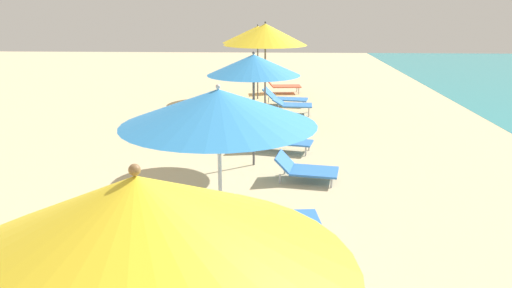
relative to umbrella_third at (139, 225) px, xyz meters
The scene contains 12 objects.
umbrella_third is the anchor object (origin of this frame).
umbrella_fourth 3.69m from the umbrella_third, 90.71° to the left, with size 2.47×2.47×2.45m.
lounger_fourth_shoreside 5.14m from the umbrella_third, 82.05° to the left, with size 1.37×0.72×0.55m.
umbrella_fifth 7.91m from the umbrella_third, 88.69° to the left, with size 1.95×1.95×2.46m.
lounger_fifth_shoreside 9.24m from the umbrella_third, 85.41° to the left, with size 1.63×0.88×0.58m.
lounger_fifth_inland 7.38m from the umbrella_third, 79.80° to the left, with size 1.32×0.88×0.52m.
umbrella_sixth 11.86m from the umbrella_third, 88.46° to the left, with size 2.39×2.39×2.92m.
lounger_sixth_shoreside 13.25m from the umbrella_third, 84.99° to the left, with size 1.30×0.76×0.53m.
lounger_sixth_inland 10.82m from the umbrella_third, 85.90° to the left, with size 1.64×0.82×0.56m.
umbrella_farthest 15.64m from the umbrella_third, 90.19° to the left, with size 2.55×2.55×2.70m.
lounger_farthest_shoreside 16.99m from the umbrella_third, 87.23° to the left, with size 1.50×0.79×0.67m.
lounger_farthest_inland 14.63m from the umbrella_third, 86.38° to the left, with size 1.62×0.88×0.59m.
Camera 1 is at (0.88, 5.75, 3.39)m, focal length 34.09 mm.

